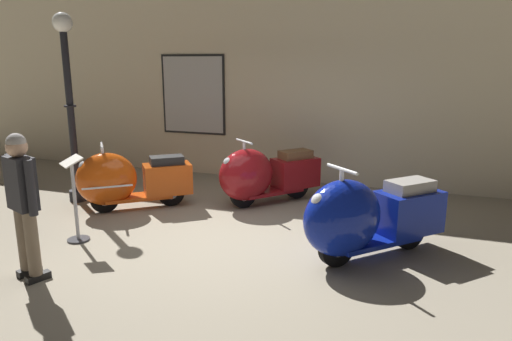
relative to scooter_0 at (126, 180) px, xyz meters
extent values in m
plane|color=gray|center=(1.87, -0.67, -0.48)|extent=(60.00, 60.00, 0.00)
cube|color=beige|center=(1.87, 2.71, 1.48)|extent=(18.00, 0.20, 3.92)
cube|color=black|center=(-0.12, 2.59, 1.12)|extent=(1.37, 0.03, 1.57)
cube|color=#B2B2AD|center=(-0.12, 2.57, 1.12)|extent=(1.29, 0.01, 1.49)
cylinder|color=black|center=(-0.26, -0.21, -0.27)|extent=(0.38, 0.33, 0.43)
cylinder|color=silver|center=(-0.26, -0.21, -0.27)|extent=(0.21, 0.20, 0.19)
cylinder|color=black|center=(0.53, 0.43, -0.27)|extent=(0.38, 0.33, 0.43)
cylinder|color=silver|center=(0.53, 0.43, -0.27)|extent=(0.21, 0.20, 0.19)
cube|color=#C6470F|center=(0.13, 0.11, -0.29)|extent=(1.03, 0.93, 0.05)
ellipsoid|color=#C6470F|center=(-0.22, -0.18, 0.04)|extent=(1.04, 0.99, 0.81)
cube|color=#C6470F|center=(0.50, 0.40, -0.03)|extent=(0.83, 0.79, 0.47)
cube|color=black|center=(0.50, 0.40, 0.26)|extent=(0.58, 0.55, 0.13)
sphere|color=silver|center=(-0.45, -0.36, 0.26)|extent=(0.16, 0.16, 0.16)
cylinder|color=silver|center=(-0.24, -0.20, 0.41)|extent=(0.05, 0.05, 0.30)
cylinder|color=silver|center=(-0.24, -0.20, 0.56)|extent=(0.32, 0.39, 0.03)
cube|color=silver|center=(-0.05, -0.39, -0.02)|extent=(0.56, 0.46, 0.03)
cylinder|color=black|center=(1.66, 0.70, -0.26)|extent=(0.35, 0.39, 0.43)
cylinder|color=silver|center=(1.66, 0.70, -0.26)|extent=(0.21, 0.22, 0.20)
cylinder|color=black|center=(2.33, 1.49, -0.26)|extent=(0.35, 0.39, 0.43)
cylinder|color=silver|center=(2.33, 1.49, -0.26)|extent=(0.21, 0.22, 0.20)
cube|color=maroon|center=(1.99, 1.10, -0.29)|extent=(0.97, 1.04, 0.05)
ellipsoid|color=maroon|center=(1.69, 0.75, 0.05)|extent=(1.02, 1.06, 0.82)
cube|color=maroon|center=(2.30, 1.45, -0.03)|extent=(0.81, 0.84, 0.48)
cube|color=brown|center=(2.30, 1.45, 0.28)|extent=(0.57, 0.59, 0.13)
sphere|color=silver|center=(1.50, 0.51, 0.27)|extent=(0.16, 0.16, 0.16)
cylinder|color=silver|center=(1.67, 0.72, 0.42)|extent=(0.05, 0.05, 0.30)
cylinder|color=silver|center=(1.67, 0.72, 0.58)|extent=(0.38, 0.34, 0.03)
cylinder|color=black|center=(3.41, -0.95, -0.25)|extent=(0.38, 0.40, 0.46)
cylinder|color=silver|center=(3.41, -0.95, -0.25)|extent=(0.22, 0.23, 0.21)
cylinder|color=black|center=(4.16, -0.16, -0.25)|extent=(0.38, 0.40, 0.46)
cylinder|color=silver|center=(4.16, -0.16, -0.25)|extent=(0.22, 0.23, 0.21)
cube|color=navy|center=(3.79, -0.55, -0.27)|extent=(1.05, 1.08, 0.06)
ellipsoid|color=navy|center=(3.45, -0.90, 0.08)|extent=(1.10, 1.11, 0.87)
cube|color=navy|center=(4.13, -0.19, 0.00)|extent=(0.87, 0.88, 0.51)
cube|color=gray|center=(4.13, -0.19, 0.32)|extent=(0.61, 0.62, 0.14)
sphere|color=silver|center=(3.23, -1.14, 0.32)|extent=(0.17, 0.17, 0.17)
cylinder|color=silver|center=(3.43, -0.93, 0.48)|extent=(0.05, 0.05, 0.32)
cylinder|color=silver|center=(3.43, -0.93, 0.64)|extent=(0.39, 0.38, 0.04)
cylinder|color=black|center=(-1.06, 0.16, -0.39)|extent=(0.28, 0.28, 0.18)
cylinder|color=black|center=(-1.06, 0.16, 0.96)|extent=(0.11, 0.11, 2.52)
torus|color=black|center=(-1.06, 0.16, 1.08)|extent=(0.19, 0.19, 0.04)
sphere|color=white|center=(-1.06, 0.16, 2.35)|extent=(0.30, 0.30, 0.30)
cube|color=black|center=(0.51, -2.34, -0.44)|extent=(0.18, 0.26, 0.08)
cylinder|color=#72604C|center=(0.50, -2.36, -0.02)|extent=(0.13, 0.13, 0.77)
cube|color=black|center=(0.31, -2.27, -0.44)|extent=(0.18, 0.26, 0.08)
cylinder|color=#72604C|center=(0.31, -2.28, -0.02)|extent=(0.13, 0.13, 0.77)
cube|color=#232328|center=(0.40, -2.32, 0.56)|extent=(0.40, 0.31, 0.55)
cylinder|color=#232328|center=(0.61, -2.40, 0.55)|extent=(0.08, 0.08, 0.56)
cylinder|color=#232328|center=(0.20, -2.24, 0.55)|extent=(0.08, 0.08, 0.56)
sphere|color=tan|center=(0.40, -2.32, 0.94)|extent=(0.21, 0.21, 0.21)
sphere|color=gray|center=(0.40, -2.32, 0.98)|extent=(0.19, 0.19, 0.19)
cylinder|color=#333338|center=(0.14, -1.29, -0.47)|extent=(0.28, 0.28, 0.02)
cylinder|color=#A5A5AD|center=(0.14, -1.29, 0.05)|extent=(0.04, 0.04, 1.00)
cube|color=silver|center=(0.14, -1.29, 0.57)|extent=(0.39, 0.37, 0.12)
camera|label=1|loc=(4.14, -5.78, 1.76)|focal=32.27mm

